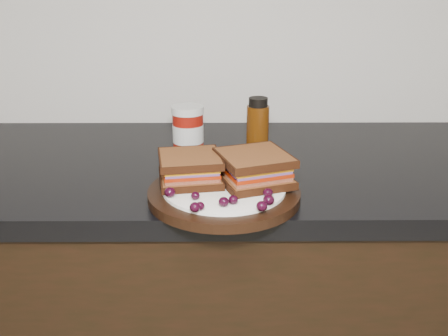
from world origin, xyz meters
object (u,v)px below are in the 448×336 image
(sandwich_left, at_px, (190,168))
(oil_bottle, at_px, (258,128))
(condiment_jar, at_px, (188,130))
(plate, at_px, (224,194))

(sandwich_left, height_order, oil_bottle, oil_bottle)
(condiment_jar, bearing_deg, sandwich_left, -85.60)
(plate, xyz_separation_m, oil_bottle, (0.08, 0.22, 0.06))
(plate, bearing_deg, sandwich_left, 158.57)
(oil_bottle, bearing_deg, plate, -109.01)
(sandwich_left, xyz_separation_m, condiment_jar, (-0.02, 0.24, 0.01))
(plate, xyz_separation_m, sandwich_left, (-0.06, 0.02, 0.04))
(sandwich_left, height_order, condiment_jar, condiment_jar)
(plate, relative_size, sandwich_left, 2.48)
(condiment_jar, distance_m, oil_bottle, 0.16)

